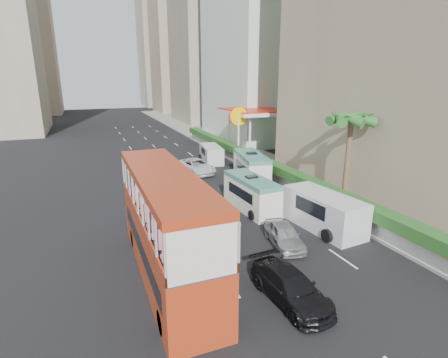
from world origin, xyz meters
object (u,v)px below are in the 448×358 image
car_black (290,300)px  palm_tree (347,163)px  minibus_near (251,194)px  panel_van_far (211,154)px  double_decker_bus (166,225)px  panel_van_near (323,211)px  van_asset (196,173)px  car_silver_lane_a (213,222)px  shell_station (254,132)px  car_silver_lane_b (284,245)px  minibus_far (251,168)px

car_black → palm_tree: bearing=36.2°
minibus_near → panel_van_far: bearing=78.0°
double_decker_bus → palm_tree: bearing=16.2°
panel_van_near → palm_tree: 4.82m
palm_tree → van_asset: bearing=117.6°
minibus_near → palm_tree: bearing=-22.6°
car_silver_lane_a → panel_van_near: 7.01m
car_black → shell_station: (11.69, 27.01, 2.75)m
car_silver_lane_b → panel_van_far: size_ratio=0.82×
car_black → minibus_far: minibus_far is taller
palm_tree → panel_van_far: bearing=103.1°
car_silver_lane_b → minibus_near: size_ratio=0.70×
double_decker_bus → car_silver_lane_a: 6.98m
palm_tree → shell_station: bearing=83.4°
double_decker_bus → shell_station: bearing=55.2°
double_decker_bus → car_silver_lane_a: size_ratio=2.45×
car_silver_lane_b → panel_van_near: (3.50, 1.18, 1.11)m
car_black → panel_van_far: bearing=73.7°
car_silver_lane_b → shell_station: 24.49m
minibus_near → shell_station: 18.87m
palm_tree → minibus_far: bearing=111.5°
double_decker_bus → car_silver_lane_a: double_decker_bus is taller
minibus_near → panel_van_far: minibus_near is taller
car_silver_lane_a → car_silver_lane_b: 5.19m
minibus_far → panel_van_far: minibus_far is taller
double_decker_bus → car_silver_lane_a: bearing=50.3°
car_silver_lane_b → palm_tree: size_ratio=0.59×
car_silver_lane_a → palm_tree: (9.65, -1.00, 3.38)m
double_decker_bus → car_silver_lane_b: 7.21m
car_black → minibus_far: bearing=65.4°
car_black → car_silver_lane_b: bearing=57.8°
panel_van_far → palm_tree: size_ratio=0.72×
double_decker_bus → car_silver_lane_b: (6.74, 0.50, -2.53)m
car_silver_lane_b → double_decker_bus: bearing=-165.1°
panel_van_near → minibus_far: bearing=83.0°
car_silver_lane_a → shell_station: shell_station is taller
car_black → minibus_far: size_ratio=0.76×
car_silver_lane_b → minibus_near: minibus_near is taller
palm_tree → minibus_near: bearing=160.5°
car_silver_lane_a → car_black: car_silver_lane_a is taller
car_silver_lane_a → van_asset: (2.70, 12.31, 0.00)m
car_silver_lane_b → car_silver_lane_a: bearing=130.5°
panel_van_near → palm_tree: palm_tree is taller
double_decker_bus → minibus_near: double_decker_bus is taller
car_silver_lane_b → minibus_far: bearing=83.1°
car_silver_lane_a → car_silver_lane_b: car_silver_lane_a is taller
car_black → shell_station: shell_station is taller
car_silver_lane_a → double_decker_bus: bearing=-124.1°
minibus_far → panel_van_near: size_ratio=1.06×
car_silver_lane_b → palm_tree: (7.06, 3.50, 3.38)m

